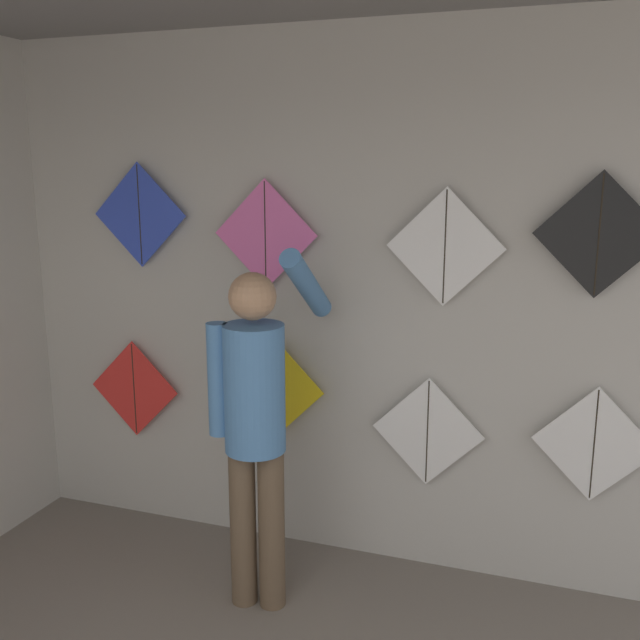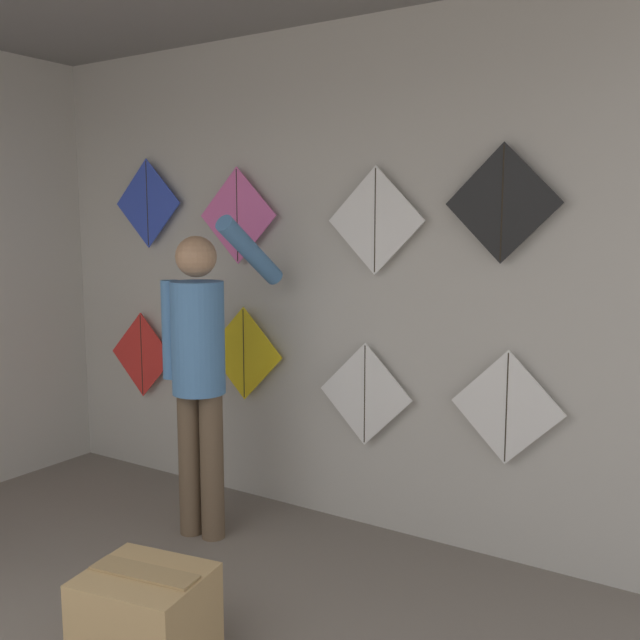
# 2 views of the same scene
# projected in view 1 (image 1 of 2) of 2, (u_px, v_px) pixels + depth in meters

# --- Properties ---
(back_panel) EXTENTS (4.70, 0.06, 2.80)m
(back_panel) POSITION_uv_depth(u_px,v_px,m) (352.00, 304.00, 3.73)
(back_panel) COLOR #BCB7AD
(back_panel) RESTS_ON ground
(shopkeeper) EXTENTS (0.44, 0.64, 1.76)m
(shopkeeper) POSITION_uv_depth(u_px,v_px,m) (256.00, 412.00, 3.32)
(shopkeeper) COLOR brown
(shopkeeper) RESTS_ON ground
(kite_0) EXTENTS (0.58, 0.01, 0.58)m
(kite_0) POSITION_uv_depth(u_px,v_px,m) (134.00, 389.00, 4.19)
(kite_0) COLOR red
(kite_1) EXTENTS (0.58, 0.01, 0.58)m
(kite_1) POSITION_uv_depth(u_px,v_px,m) (274.00, 388.00, 3.88)
(kite_1) COLOR yellow
(kite_2) EXTENTS (0.58, 0.01, 0.58)m
(kite_2) POSITION_uv_depth(u_px,v_px,m) (428.00, 432.00, 3.64)
(kite_2) COLOR white
(kite_3) EXTENTS (0.58, 0.01, 0.58)m
(kite_3) POSITION_uv_depth(u_px,v_px,m) (594.00, 444.00, 3.38)
(kite_3) COLOR white
(kite_4) EXTENTS (0.58, 0.01, 0.58)m
(kite_4) POSITION_uv_depth(u_px,v_px,m) (140.00, 215.00, 3.93)
(kite_4) COLOR blue
(kite_5) EXTENTS (0.58, 0.01, 0.58)m
(kite_5) POSITION_uv_depth(u_px,v_px,m) (265.00, 234.00, 3.71)
(kite_5) COLOR pink
(kite_6) EXTENTS (0.58, 0.01, 0.58)m
(kite_6) POSITION_uv_depth(u_px,v_px,m) (445.00, 247.00, 3.42)
(kite_6) COLOR white
(kite_7) EXTENTS (0.58, 0.01, 0.58)m
(kite_7) POSITION_uv_depth(u_px,v_px,m) (599.00, 235.00, 3.19)
(kite_7) COLOR black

